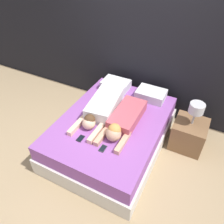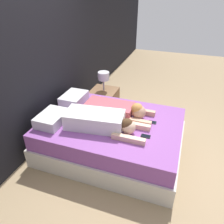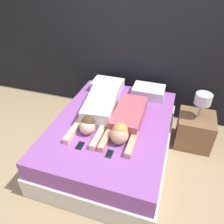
{
  "view_description": "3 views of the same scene",
  "coord_description": "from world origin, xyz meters",
  "px_view_note": "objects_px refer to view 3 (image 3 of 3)",
  "views": [
    {
      "loc": [
        1.11,
        -2.15,
        2.71
      ],
      "look_at": [
        0.0,
        0.0,
        0.69
      ],
      "focal_mm": 35.0,
      "sensor_mm": 36.0,
      "label": 1
    },
    {
      "loc": [
        -2.5,
        -0.89,
        2.27
      ],
      "look_at": [
        0.0,
        0.0,
        0.69
      ],
      "focal_mm": 35.0,
      "sensor_mm": 36.0,
      "label": 2
    },
    {
      "loc": [
        0.69,
        -2.12,
        2.28
      ],
      "look_at": [
        0.0,
        0.0,
        0.69
      ],
      "focal_mm": 35.0,
      "sensor_mm": 36.0,
      "label": 3
    }
  ],
  "objects_px": {
    "pillow_head_right": "(148,92)",
    "cell_phone_right": "(109,154)",
    "cell_phone_left": "(80,146)",
    "bed": "(112,137)",
    "nightstand": "(195,128)",
    "pillow_head_left": "(108,85)",
    "person_left": "(99,108)",
    "person_right": "(126,120)"
  },
  "relations": [
    {
      "from": "pillow_head_right",
      "to": "cell_phone_right",
      "type": "xyz_separation_m",
      "value": [
        -0.18,
        -1.34,
        -0.07
      ]
    },
    {
      "from": "cell_phone_left",
      "to": "cell_phone_right",
      "type": "height_order",
      "value": "same"
    },
    {
      "from": "bed",
      "to": "nightstand",
      "type": "relative_size",
      "value": 2.42
    },
    {
      "from": "pillow_head_left",
      "to": "person_left",
      "type": "xyz_separation_m",
      "value": [
        0.12,
        -0.7,
        0.03
      ]
    },
    {
      "from": "pillow_head_right",
      "to": "bed",
      "type": "bearing_deg",
      "value": -112.65
    },
    {
      "from": "bed",
      "to": "person_left",
      "type": "height_order",
      "value": "person_left"
    },
    {
      "from": "pillow_head_right",
      "to": "person_left",
      "type": "bearing_deg",
      "value": -127.56
    },
    {
      "from": "pillow_head_left",
      "to": "cell_phone_left",
      "type": "xyz_separation_m",
      "value": [
        0.12,
        -1.32,
        -0.07
      ]
    },
    {
      "from": "pillow_head_right",
      "to": "person_left",
      "type": "height_order",
      "value": "person_left"
    },
    {
      "from": "person_left",
      "to": "cell_phone_left",
      "type": "bearing_deg",
      "value": -89.55
    },
    {
      "from": "nightstand",
      "to": "cell_phone_right",
      "type": "bearing_deg",
      "value": -129.96
    },
    {
      "from": "pillow_head_right",
      "to": "nightstand",
      "type": "relative_size",
      "value": 0.56
    },
    {
      "from": "cell_phone_left",
      "to": "nightstand",
      "type": "relative_size",
      "value": 0.15
    },
    {
      "from": "pillow_head_right",
      "to": "cell_phone_left",
      "type": "relative_size",
      "value": 3.82
    },
    {
      "from": "cell_phone_right",
      "to": "nightstand",
      "type": "relative_size",
      "value": 0.15
    },
    {
      "from": "pillow_head_right",
      "to": "cell_phone_right",
      "type": "relative_size",
      "value": 3.82
    },
    {
      "from": "person_left",
      "to": "cell_phone_left",
      "type": "height_order",
      "value": "person_left"
    },
    {
      "from": "person_left",
      "to": "cell_phone_right",
      "type": "height_order",
      "value": "person_left"
    },
    {
      "from": "bed",
      "to": "cell_phone_left",
      "type": "distance_m",
      "value": 0.64
    },
    {
      "from": "person_right",
      "to": "cell_phone_right",
      "type": "relative_size",
      "value": 8.44
    },
    {
      "from": "pillow_head_right",
      "to": "nightstand",
      "type": "height_order",
      "value": "nightstand"
    },
    {
      "from": "person_right",
      "to": "nightstand",
      "type": "distance_m",
      "value": 1.11
    },
    {
      "from": "bed",
      "to": "pillow_head_left",
      "type": "distance_m",
      "value": 0.92
    },
    {
      "from": "pillow_head_right",
      "to": "person_right",
      "type": "height_order",
      "value": "person_right"
    },
    {
      "from": "person_right",
      "to": "bed",
      "type": "bearing_deg",
      "value": 172.26
    },
    {
      "from": "pillow_head_left",
      "to": "bed",
      "type": "bearing_deg",
      "value": -67.35
    },
    {
      "from": "cell_phone_left",
      "to": "cell_phone_right",
      "type": "distance_m",
      "value": 0.36
    },
    {
      "from": "nightstand",
      "to": "cell_phone_left",
      "type": "bearing_deg",
      "value": -139.67
    },
    {
      "from": "pillow_head_left",
      "to": "person_left",
      "type": "height_order",
      "value": "person_left"
    },
    {
      "from": "bed",
      "to": "cell_phone_left",
      "type": "height_order",
      "value": "cell_phone_left"
    },
    {
      "from": "pillow_head_left",
      "to": "pillow_head_right",
      "type": "relative_size",
      "value": 1.0
    },
    {
      "from": "pillow_head_left",
      "to": "cell_phone_left",
      "type": "height_order",
      "value": "pillow_head_left"
    },
    {
      "from": "pillow_head_left",
      "to": "person_right",
      "type": "relative_size",
      "value": 0.45
    },
    {
      "from": "bed",
      "to": "cell_phone_left",
      "type": "relative_size",
      "value": 16.51
    },
    {
      "from": "bed",
      "to": "person_right",
      "type": "height_order",
      "value": "person_right"
    },
    {
      "from": "cell_phone_left",
      "to": "nightstand",
      "type": "height_order",
      "value": "nightstand"
    },
    {
      "from": "pillow_head_left",
      "to": "nightstand",
      "type": "relative_size",
      "value": 0.56
    },
    {
      "from": "person_left",
      "to": "nightstand",
      "type": "height_order",
      "value": "nightstand"
    },
    {
      "from": "pillow_head_left",
      "to": "nightstand",
      "type": "bearing_deg",
      "value": -9.44
    },
    {
      "from": "cell_phone_right",
      "to": "nightstand",
      "type": "height_order",
      "value": "nightstand"
    },
    {
      "from": "pillow_head_left",
      "to": "person_right",
      "type": "bearing_deg",
      "value": -57.1
    },
    {
      "from": "person_left",
      "to": "pillow_head_left",
      "type": "bearing_deg",
      "value": 99.56
    }
  ]
}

